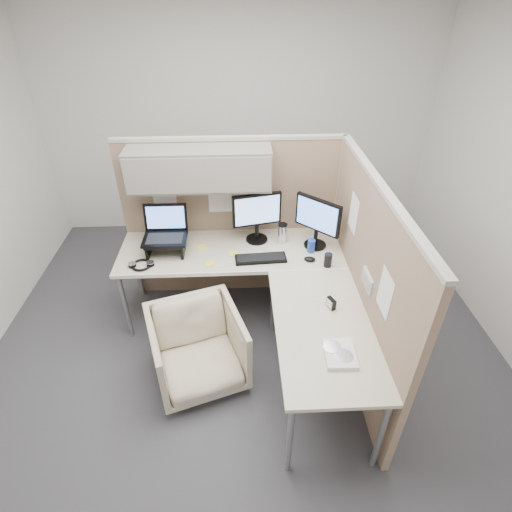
{
  "coord_description": "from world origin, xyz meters",
  "views": [
    {
      "loc": [
        -0.03,
        -2.43,
        2.72
      ],
      "look_at": [
        0.1,
        0.25,
        0.85
      ],
      "focal_mm": 28.0,
      "sensor_mm": 36.0,
      "label": 1
    }
  ],
  "objects_px": {
    "desk": "(260,281)",
    "keyboard": "(261,259)",
    "office_chair": "(197,346)",
    "monitor_left": "(257,214)"
  },
  "relations": [
    {
      "from": "desk",
      "to": "keyboard",
      "type": "bearing_deg",
      "value": 84.75
    },
    {
      "from": "desk",
      "to": "office_chair",
      "type": "xyz_separation_m",
      "value": [
        -0.51,
        -0.37,
        -0.34
      ]
    },
    {
      "from": "desk",
      "to": "office_chair",
      "type": "distance_m",
      "value": 0.71
    },
    {
      "from": "office_chair",
      "to": "keyboard",
      "type": "distance_m",
      "value": 0.9
    },
    {
      "from": "keyboard",
      "to": "desk",
      "type": "bearing_deg",
      "value": -98.73
    },
    {
      "from": "desk",
      "to": "office_chair",
      "type": "height_order",
      "value": "desk"
    },
    {
      "from": "desk",
      "to": "office_chair",
      "type": "bearing_deg",
      "value": -143.9
    },
    {
      "from": "office_chair",
      "to": "monitor_left",
      "type": "bearing_deg",
      "value": 42.96
    },
    {
      "from": "desk",
      "to": "keyboard",
      "type": "height_order",
      "value": "keyboard"
    },
    {
      "from": "desk",
      "to": "monitor_left",
      "type": "bearing_deg",
      "value": 89.59
    }
  ]
}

